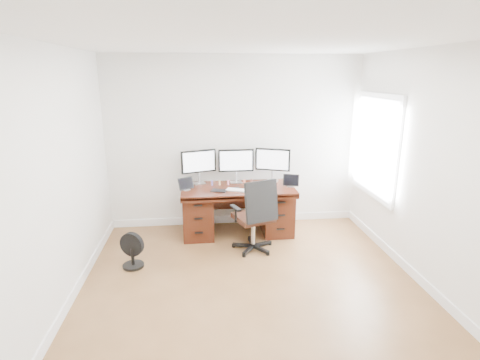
{
  "coord_description": "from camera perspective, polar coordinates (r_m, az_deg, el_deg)",
  "views": [
    {
      "loc": [
        -0.56,
        -3.58,
        2.41
      ],
      "look_at": [
        0.0,
        1.5,
        0.95
      ],
      "focal_mm": 28.0,
      "sensor_mm": 36.0,
      "label": 1
    }
  ],
  "objects": [
    {
      "name": "monitor_left",
      "position": [
        5.8,
        -6.32,
        2.65
      ],
      "size": [
        0.53,
        0.2,
        0.53
      ],
      "rotation": [
        0.0,
        0.0,
        0.31
      ],
      "color": "silver",
      "rests_on": "desk"
    },
    {
      "name": "right_wall",
      "position": [
        4.61,
        27.62,
        0.85
      ],
      "size": [
        0.1,
        4.5,
        2.7
      ],
      "color": "white",
      "rests_on": "ground"
    },
    {
      "name": "desk",
      "position": [
        5.8,
        -0.36,
        -4.32
      ],
      "size": [
        1.7,
        0.8,
        0.75
      ],
      "color": "#3D170C",
      "rests_on": "ground"
    },
    {
      "name": "figurine_purple",
      "position": [
        5.77,
        -4.29,
        -0.37
      ],
      "size": [
        0.03,
        0.03,
        0.08
      ],
      "color": "#8973D8",
      "rests_on": "desk"
    },
    {
      "name": "office_chair",
      "position": [
        5.24,
        2.28,
        -7.23
      ],
      "size": [
        0.72,
        0.72,
        1.06
      ],
      "rotation": [
        0.0,
        0.0,
        0.35
      ],
      "color": "black",
      "rests_on": "ground"
    },
    {
      "name": "figurine_yellow",
      "position": [
        5.77,
        -3.15,
        -0.34
      ],
      "size": [
        0.03,
        0.03,
        0.08
      ],
      "color": "tan",
      "rests_on": "desk"
    },
    {
      "name": "ground",
      "position": [
        4.35,
        2.25,
        -17.69
      ],
      "size": [
        4.5,
        4.5,
        0.0
      ],
      "primitive_type": "plane",
      "color": "brown",
      "rests_on": "ground"
    },
    {
      "name": "trackpad",
      "position": [
        5.49,
        2.66,
        -1.63
      ],
      "size": [
        0.15,
        0.15,
        0.01
      ],
      "primitive_type": "cube",
      "rotation": [
        0.0,
        0.0,
        0.21
      ],
      "color": "#BBBDC2",
      "rests_on": "desk"
    },
    {
      "name": "tablet_right",
      "position": [
        5.73,
        7.79,
        -0.18
      ],
      "size": [
        0.25,
        0.14,
        0.19
      ],
      "rotation": [
        0.0,
        0.0,
        -0.32
      ],
      "color": "silver",
      "rests_on": "desk"
    },
    {
      "name": "figurine_pink",
      "position": [
        5.78,
        -1.83,
        -0.3
      ],
      "size": [
        0.03,
        0.03,
        0.08
      ],
      "color": "pink",
      "rests_on": "desk"
    },
    {
      "name": "keyboard",
      "position": [
        5.51,
        -0.5,
        -1.51
      ],
      "size": [
        0.33,
        0.24,
        0.01
      ],
      "primitive_type": "cube",
      "rotation": [
        0.0,
        0.0,
        -0.38
      ],
      "color": "white",
      "rests_on": "desk"
    },
    {
      "name": "figurine_brown",
      "position": [
        5.82,
        1.76,
        -0.19
      ],
      "size": [
        0.03,
        0.03,
        0.08
      ],
      "color": "brown",
      "rests_on": "desk"
    },
    {
      "name": "monitor_center",
      "position": [
        5.83,
        -0.61,
        2.81
      ],
      "size": [
        0.55,
        0.14,
        0.53
      ],
      "rotation": [
        0.0,
        0.0,
        0.0
      ],
      "color": "silver",
      "rests_on": "desk"
    },
    {
      "name": "tablet_left",
      "position": [
        5.56,
        -8.23,
        -0.67
      ],
      "size": [
        0.24,
        0.18,
        0.19
      ],
      "rotation": [
        0.0,
        0.0,
        0.56
      ],
      "color": "silver",
      "rests_on": "desk"
    },
    {
      "name": "figurine_orange",
      "position": [
        5.8,
        0.7,
        -0.22
      ],
      "size": [
        0.03,
        0.03,
        0.08
      ],
      "color": "#FE8457",
      "rests_on": "desk"
    },
    {
      "name": "drawing_tablet",
      "position": [
        5.5,
        -3.22,
        -1.61
      ],
      "size": [
        0.26,
        0.21,
        0.01
      ],
      "primitive_type": "cube",
      "rotation": [
        0.0,
        0.0,
        -0.35
      ],
      "color": "black",
      "rests_on": "desk"
    },
    {
      "name": "monitor_right",
      "position": [
        5.91,
        4.99,
        2.94
      ],
      "size": [
        0.52,
        0.24,
        0.53
      ],
      "rotation": [
        0.0,
        0.0,
        -0.38
      ],
      "color": "silver",
      "rests_on": "desk"
    },
    {
      "name": "phone",
      "position": [
        5.59,
        -0.83,
        -1.28
      ],
      "size": [
        0.15,
        0.1,
        0.01
      ],
      "primitive_type": "cube",
      "rotation": [
        0.0,
        0.0,
        0.24
      ],
      "color": "black",
      "rests_on": "desk"
    },
    {
      "name": "back_wall",
      "position": [
        5.95,
        -0.79,
        5.68
      ],
      "size": [
        4.0,
        0.1,
        2.7
      ],
      "primitive_type": "cube",
      "color": "white",
      "rests_on": "ground"
    },
    {
      "name": "floor_fan",
      "position": [
        5.06,
        -16.11,
        -10.33
      ],
      "size": [
        0.32,
        0.27,
        0.47
      ],
      "rotation": [
        0.0,
        0.0,
        -0.4
      ],
      "color": "black",
      "rests_on": "ground"
    }
  ]
}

